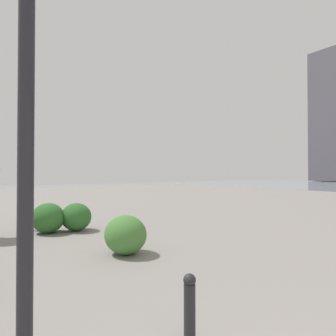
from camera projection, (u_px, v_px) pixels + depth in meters
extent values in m
cylinder|color=#232328|center=(26.00, 164.00, 2.63)|extent=(0.14, 0.14, 3.63)
cylinder|color=#232328|center=(190.00, 314.00, 2.97)|extent=(0.12, 0.12, 0.60)
sphere|color=#232328|center=(190.00, 280.00, 2.97)|extent=(0.13, 0.13, 0.13)
cylinder|color=#232328|center=(31.00, 220.00, 8.71)|extent=(0.12, 0.12, 0.64)
sphere|color=#232328|center=(31.00, 208.00, 8.71)|extent=(0.13, 0.13, 0.13)
ellipsoid|color=#2D6628|center=(48.00, 218.00, 8.38)|extent=(1.00, 0.90, 0.85)
ellipsoid|color=#477F38|center=(125.00, 235.00, 6.21)|extent=(0.97, 0.87, 0.82)
ellipsoid|color=#2D6628|center=(76.00, 217.00, 8.70)|extent=(0.96, 0.87, 0.82)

